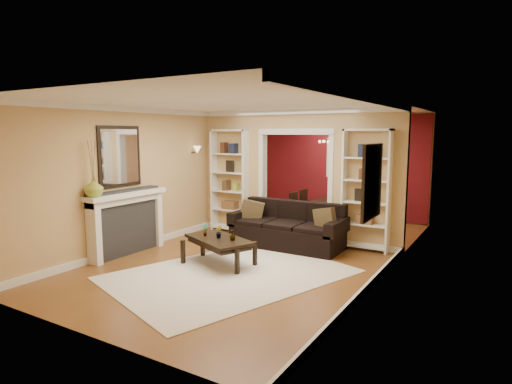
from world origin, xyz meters
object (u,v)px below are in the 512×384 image
Objects in this scene: coffee_table at (219,251)px; bookshelf_right at (366,190)px; fireplace at (128,223)px; dining_table at (327,214)px; sofa at (287,225)px; bookshelf_left at (230,181)px.

coffee_table is 0.53× the size of bookshelf_right.
fireplace is at bearing -145.20° from bookshelf_right.
sofa is at bearing -177.92° from dining_table.
fireplace is at bearing -145.56° from coffee_table.
bookshelf_left reaches higher than sofa.
bookshelf_left is 1.46× the size of dining_table.
sofa is at bearing -18.52° from bookshelf_left.
bookshelf_left reaches higher than fireplace.
sofa is at bearing 97.40° from coffee_table.
bookshelf_right reaches higher than fireplace.
dining_table is (2.19, 4.29, -0.30)m from fireplace.
bookshelf_right is at bearing 73.78° from coffee_table.
sofa reaches higher than dining_table.
fireplace is 1.08× the size of dining_table.
sofa is 1.96m from bookshelf_left.
dining_table is (1.65, 1.76, -0.87)m from bookshelf_left.
bookshelf_left is at bearing 143.61° from coffee_table.
coffee_table is 2.69m from bookshelf_left.
fireplace is (-1.80, -0.34, 0.35)m from coffee_table.
coffee_table is 3.01m from bookshelf_right.
bookshelf_right is at bearing 22.97° from sofa.
bookshelf_right reaches higher than coffee_table.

